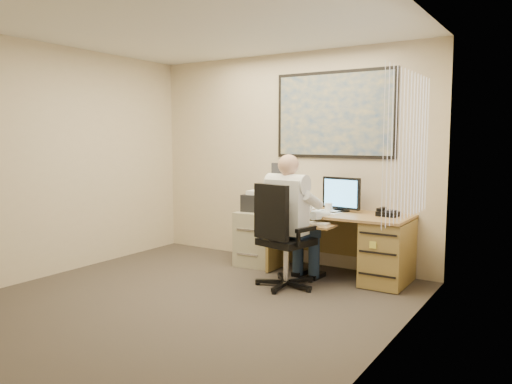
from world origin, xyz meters
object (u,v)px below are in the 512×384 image
Objects in this scene: person at (288,221)px; desk at (367,242)px; office_chair at (285,257)px; filing_cabinet at (260,232)px.

desk is at bearing 49.43° from person.
office_chair is at bearing -130.91° from desk.
desk is 1.41× the size of office_chair.
filing_cabinet is 0.84× the size of office_chair.
desk is 1.11× the size of person.
person reaches higher than office_chair.
filing_cabinet is at bearing -179.74° from desk.
person reaches higher than filing_cabinet.
office_chair is at bearing -49.68° from filing_cabinet.
desk is at bearing -5.81° from filing_cabinet.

